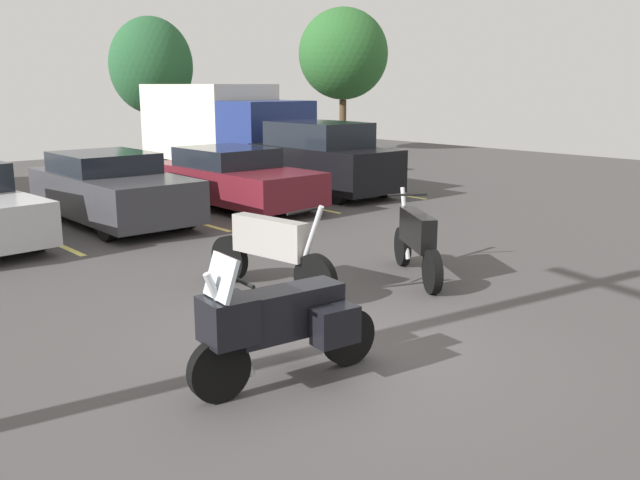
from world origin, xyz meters
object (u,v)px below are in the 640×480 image
at_px(motorcycle_touring, 280,322).
at_px(car_black, 322,159).
at_px(motorcycle_second, 417,241).
at_px(box_truck, 221,125).
at_px(car_charcoal, 112,189).
at_px(car_maroon, 232,178).
at_px(motorcycle_third, 271,250).

height_order(motorcycle_touring, car_black, car_black).
relative_size(motorcycle_second, car_black, 0.44).
relative_size(car_black, box_truck, 0.64).
bearing_deg(box_truck, motorcycle_touring, -121.57).
distance_m(car_black, box_truck, 6.01).
bearing_deg(motorcycle_touring, car_charcoal, 75.08).
distance_m(motorcycle_touring, box_truck, 17.07).
bearing_deg(car_black, car_maroon, -178.00).
height_order(motorcycle_second, car_charcoal, car_charcoal).
bearing_deg(car_charcoal, car_maroon, -1.43).
relative_size(motorcycle_second, car_charcoal, 0.42).
relative_size(car_maroon, car_black, 1.12).
height_order(car_maroon, car_black, car_black).
xyz_separation_m(motorcycle_touring, car_maroon, (5.25, 8.49, 0.05)).
distance_m(motorcycle_third, car_maroon, 6.97).
relative_size(motorcycle_touring, car_charcoal, 0.46).
bearing_deg(motorcycle_touring, motorcycle_third, 54.37).
xyz_separation_m(motorcycle_touring, motorcycle_second, (3.82, 1.59, -0.06)).
bearing_deg(car_maroon, motorcycle_third, -119.99).
relative_size(car_charcoal, box_truck, 0.68).
height_order(motorcycle_touring, motorcycle_third, motorcycle_touring).
xyz_separation_m(motorcycle_touring, car_charcoal, (2.28, 8.57, 0.08)).
distance_m(car_maroon, box_truck, 7.12).
relative_size(motorcycle_touring, motorcycle_second, 1.10).
bearing_deg(motorcycle_touring, motorcycle_second, 22.68).
bearing_deg(car_charcoal, motorcycle_third, -94.88).
xyz_separation_m(motorcycle_second, motorcycle_third, (-2.05, 0.86, 0.03)).
xyz_separation_m(car_black, box_truck, (0.76, 5.93, 0.60)).
bearing_deg(box_truck, motorcycle_second, -111.56).
bearing_deg(motorcycle_third, car_charcoal, 85.12).
bearing_deg(motorcycle_third, car_maroon, 60.01).
xyz_separation_m(motorcycle_second, car_maroon, (1.43, 6.90, 0.11)).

